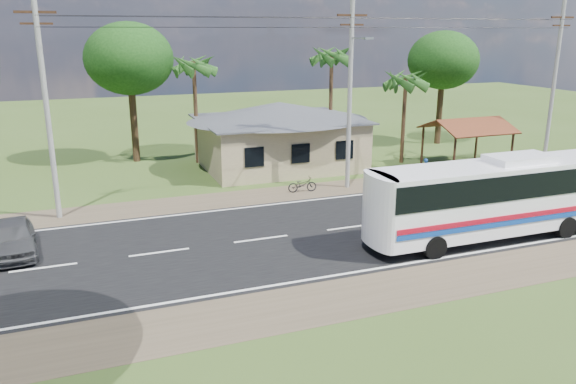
# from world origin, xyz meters

# --- Properties ---
(ground) EXTENTS (120.00, 120.00, 0.00)m
(ground) POSITION_xyz_m (0.00, 0.00, 0.00)
(ground) COLOR #364D1B
(ground) RESTS_ON ground
(road) EXTENTS (120.00, 16.00, 0.03)m
(road) POSITION_xyz_m (0.00, 0.00, 0.01)
(road) COLOR black
(road) RESTS_ON ground
(house) EXTENTS (12.40, 10.00, 5.00)m
(house) POSITION_xyz_m (1.00, 13.00, 2.64)
(house) COLOR tan
(house) RESTS_ON ground
(waiting_shed) EXTENTS (5.20, 4.48, 3.35)m
(waiting_shed) POSITION_xyz_m (13.00, 8.50, 2.73)
(waiting_shed) COLOR #3A2315
(waiting_shed) RESTS_ON ground
(concrete_barrier) EXTENTS (7.00, 0.30, 0.90)m
(concrete_barrier) POSITION_xyz_m (12.00, 5.60, 0.45)
(concrete_barrier) COLOR #9E9E99
(concrete_barrier) RESTS_ON ground
(utility_poles) EXTENTS (32.80, 2.22, 11.00)m
(utility_poles) POSITION_xyz_m (2.67, 6.49, 5.77)
(utility_poles) COLOR #9E9E99
(utility_poles) RESTS_ON ground
(palm_near) EXTENTS (2.80, 2.80, 6.70)m
(palm_near) POSITION_xyz_m (9.50, 11.00, 5.71)
(palm_near) COLOR #47301E
(palm_near) RESTS_ON ground
(palm_mid) EXTENTS (2.80, 2.80, 8.20)m
(palm_mid) POSITION_xyz_m (6.00, 15.50, 7.16)
(palm_mid) COLOR #47301E
(palm_mid) RESTS_ON ground
(palm_far) EXTENTS (2.80, 2.80, 7.70)m
(palm_far) POSITION_xyz_m (-4.00, 16.00, 6.68)
(palm_far) COLOR #47301E
(palm_far) RESTS_ON ground
(tree_behind_house) EXTENTS (6.00, 6.00, 9.61)m
(tree_behind_house) POSITION_xyz_m (-8.00, 18.00, 7.12)
(tree_behind_house) COLOR #47301E
(tree_behind_house) RESTS_ON ground
(tree_behind_shed) EXTENTS (5.60, 5.60, 9.02)m
(tree_behind_shed) POSITION_xyz_m (16.00, 16.00, 6.68)
(tree_behind_shed) COLOR #47301E
(tree_behind_shed) RESTS_ON ground
(coach_bus) EXTENTS (12.00, 2.66, 3.72)m
(coach_bus) POSITION_xyz_m (5.44, -3.45, 2.13)
(coach_bus) COLOR white
(coach_bus) RESTS_ON ground
(motorcycle) EXTENTS (1.73, 0.76, 0.88)m
(motorcycle) POSITION_xyz_m (0.10, 6.47, 0.44)
(motorcycle) COLOR black
(motorcycle) RESTS_ON ground
(person) EXTENTS (0.62, 0.50, 1.47)m
(person) POSITION_xyz_m (8.02, 5.94, 0.73)
(person) COLOR navy
(person) RESTS_ON ground
(small_car) EXTENTS (2.08, 4.31, 1.42)m
(small_car) POSITION_xyz_m (-14.64, 2.04, 0.71)
(small_car) COLOR #323335
(small_car) RESTS_ON ground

